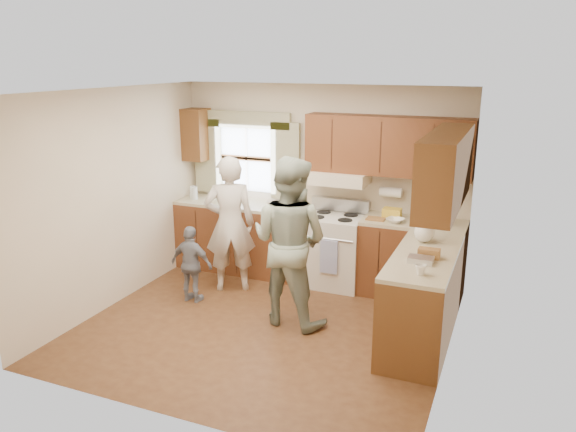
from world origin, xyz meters
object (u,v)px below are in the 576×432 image
at_px(woman_left, 230,224).
at_px(woman_right, 290,241).
at_px(child, 192,264).
at_px(stove, 334,249).

bearing_deg(woman_left, woman_right, 123.07).
bearing_deg(child, woman_right, 179.59).
relative_size(stove, woman_left, 0.63).
xyz_separation_m(stove, child, (-1.38, -1.17, -0.00)).
bearing_deg(woman_left, child, 35.98).
xyz_separation_m(woman_left, woman_right, (1.02, -0.55, 0.07)).
xyz_separation_m(woman_left, child, (-0.25, -0.51, -0.38)).
distance_m(woman_left, child, 0.69).
xyz_separation_m(woman_right, child, (-1.26, 0.04, -0.46)).
distance_m(stove, child, 1.80).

